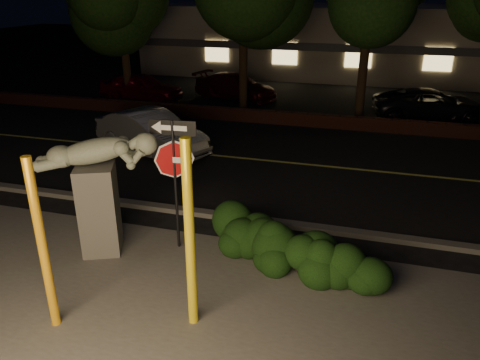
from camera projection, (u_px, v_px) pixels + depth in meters
name	position (u px, v px, depth m)	size (l,w,h in m)	color
ground	(285.00, 134.00, 17.28)	(90.00, 90.00, 0.00)	black
patio	(153.00, 325.00, 7.51)	(14.00, 6.00, 0.02)	#4C4944
road	(266.00, 161.00, 14.61)	(80.00, 8.00, 0.01)	black
lane_marking	(266.00, 160.00, 14.61)	(80.00, 0.12, 0.01)	#B5B548
curb	(227.00, 216.00, 10.95)	(80.00, 0.25, 0.12)	#4C4944
brick_wall	(291.00, 119.00, 18.34)	(40.00, 0.35, 0.50)	#3F1B14
parking_lot	(312.00, 95.00, 23.49)	(40.00, 12.00, 0.01)	black
building	(331.00, 38.00, 29.82)	(22.00, 10.20, 4.00)	#74685D
yellow_pole_left	(42.00, 247.00, 7.00)	(0.14, 0.14, 2.88)	orange
yellow_pole_right	(190.00, 237.00, 7.00)	(0.16, 0.16, 3.13)	yellow
signpost	(174.00, 160.00, 9.05)	(0.92, 0.13, 2.73)	black
sculpture	(98.00, 182.00, 9.07)	(2.26, 1.43, 2.49)	#4C4944
hedge_center	(257.00, 230.00, 9.38)	(1.98, 0.93, 1.03)	black
hedge_right	(298.00, 247.00, 8.64)	(1.79, 0.96, 1.17)	black
hedge_far_right	(345.00, 270.00, 8.10)	(1.45, 0.91, 1.01)	black
silver_sedan	(151.00, 133.00, 15.07)	(1.44, 4.13, 1.36)	silver
parked_car_red	(141.00, 87.00, 22.00)	(1.58, 3.92, 1.33)	maroon
parked_car_darkred	(236.00, 87.00, 22.44)	(1.69, 4.16, 1.21)	#3D0D12
parked_car_dark	(431.00, 105.00, 18.83)	(2.09, 4.53, 1.26)	black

